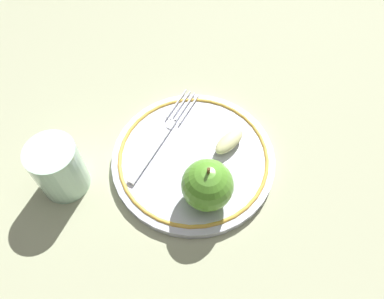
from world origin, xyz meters
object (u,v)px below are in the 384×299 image
apple_slice_front (229,141)px  plate (192,159)px  drinking_glass (59,168)px  fork (162,137)px  apple_red_whole (207,185)px

apple_slice_front → plate: bearing=-25.2°
plate → drinking_glass: 0.19m
drinking_glass → plate: bearing=-109.8°
fork → plate: bearing=-99.4°
apple_red_whole → apple_slice_front: (0.06, -0.08, -0.03)m
fork → apple_red_whole: bearing=-118.7°
plate → apple_red_whole: apple_red_whole is taller
apple_slice_front → fork: apple_slice_front is taller
plate → apple_slice_front: (-0.01, -0.06, 0.02)m
fork → drinking_glass: size_ratio=1.97×
plate → apple_slice_front: 0.06m
plate → drinking_glass: (0.06, 0.18, 0.04)m
fork → drinking_glass: (0.01, 0.16, 0.03)m
drinking_glass → apple_red_whole: bearing=-129.1°
apple_red_whole → plate: bearing=-13.4°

